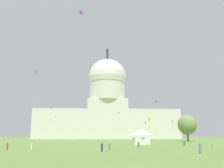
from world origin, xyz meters
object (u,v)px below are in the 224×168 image
(kite_magenta_low, at_px, (119,113))
(kite_green_mid, at_px, (36,71))
(person_navy_front_left, at_px, (102,147))
(person_white_edge_west, at_px, (134,143))
(kite_gold_mid, at_px, (178,81))
(kite_cyan_low, at_px, (51,107))
(kite_black_low, at_px, (172,122))
(person_tan_near_tent, at_px, (213,147))
(person_grey_front_right, at_px, (109,147))
(kite_yellow_low, at_px, (136,105))
(person_denim_front_center, at_px, (184,143))
(kite_violet_high, at_px, (81,12))
(capitol_building, at_px, (107,108))
(person_red_edge_east, at_px, (7,146))
(kite_orange_low, at_px, (149,121))
(kite_red_mid, at_px, (157,101))
(person_purple_mid_right, at_px, (139,145))
(person_grey_back_right, at_px, (200,149))
(kite_blue_low, at_px, (146,123))
(person_white_mid_left, at_px, (32,146))
(kite_white_low, at_px, (50,120))
(kite_pink_low, at_px, (100,126))
(tree_east_near, at_px, (187,125))
(event_tent, at_px, (141,137))

(kite_magenta_low, xyz_separation_m, kite_green_mid, (-27.41, -34.51, 8.99))
(person_navy_front_left, distance_m, person_white_edge_west, 31.50)
(kite_gold_mid, height_order, kite_cyan_low, kite_gold_mid)
(kite_black_low, bearing_deg, person_tan_near_tent, -98.26)
(person_grey_front_right, height_order, kite_yellow_low, kite_yellow_low)
(person_denim_front_center, xyz_separation_m, kite_violet_high, (-32.65, 16.25, 49.63))
(capitol_building, bearing_deg, person_red_edge_east, -100.92)
(person_white_edge_west, relative_size, person_red_edge_east, 1.04)
(kite_orange_low, bearing_deg, kite_red_mid, -80.10)
(capitol_building, height_order, person_purple_mid_right, capitol_building)
(person_purple_mid_right, distance_m, person_tan_near_tent, 18.80)
(kite_violet_high, height_order, kite_yellow_low, kite_violet_high)
(kite_black_low, height_order, kite_violet_high, kite_violet_high)
(person_tan_near_tent, relative_size, kite_black_low, 0.39)
(capitol_building, bearing_deg, person_grey_back_right, -86.97)
(kite_gold_mid, height_order, kite_blue_low, kite_gold_mid)
(person_navy_front_left, distance_m, kite_green_mid, 36.12)
(person_grey_front_right, relative_size, kite_yellow_low, 0.83)
(person_white_edge_west, distance_m, kite_blue_low, 89.86)
(kite_violet_high, xyz_separation_m, kite_blue_low, (39.46, 74.53, -39.62))
(person_white_mid_left, height_order, kite_blue_low, kite_blue_low)
(person_denim_front_center, xyz_separation_m, kite_yellow_low, (-8.61, 35.62, 15.61))
(capitol_building, distance_m, person_white_edge_west, 126.74)
(kite_red_mid, height_order, kite_yellow_low, kite_red_mid)
(kite_violet_high, bearing_deg, person_white_edge_west, -158.77)
(kite_black_low, relative_size, kite_white_low, 2.67)
(person_white_mid_left, xyz_separation_m, kite_magenta_low, (23.94, 48.25, 11.65))
(kite_magenta_low, height_order, kite_black_low, kite_magenta_low)
(kite_white_low, xyz_separation_m, kite_pink_low, (29.77, 2.28, -3.82))
(tree_east_near, distance_m, kite_gold_mid, 57.03)
(event_tent, height_order, kite_violet_high, kite_violet_high)
(person_grey_back_right, relative_size, person_white_edge_west, 1.06)
(person_denim_front_center, distance_m, person_red_edge_east, 48.62)
(person_grey_front_right, xyz_separation_m, kite_yellow_low, (14.94, 58.12, 15.64))
(tree_east_near, bearing_deg, person_denim_front_center, -111.73)
(person_navy_front_left, xyz_separation_m, kite_violet_high, (-7.53, 41.84, 49.57))
(person_denim_front_center, bearing_deg, capitol_building, -36.68)
(person_white_edge_west, bearing_deg, kite_blue_low, -6.99)
(tree_east_near, height_order, person_grey_front_right, tree_east_near)
(person_white_edge_west, distance_m, kite_black_low, 56.15)
(person_denim_front_center, xyz_separation_m, person_white_edge_west, (-14.34, 4.01, 0.02))
(person_denim_front_center, height_order, kite_white_low, kite_white_low)
(person_denim_front_center, relative_size, kite_blue_low, 0.55)
(person_grey_back_right, xyz_separation_m, kite_orange_low, (3.31, 55.23, 7.71))
(person_navy_front_left, xyz_separation_m, person_white_edge_west, (10.79, 29.60, -0.04))
(kite_orange_low, bearing_deg, person_denim_front_center, 128.78)
(event_tent, bearing_deg, kite_orange_low, 62.57)
(event_tent, relative_size, kite_pink_low, 2.05)
(capitol_building, bearing_deg, kite_black_low, -68.44)
(person_grey_front_right, distance_m, kite_orange_low, 50.29)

